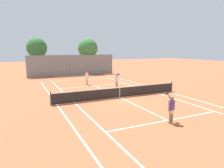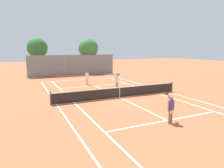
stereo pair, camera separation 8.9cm
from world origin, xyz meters
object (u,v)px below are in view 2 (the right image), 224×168
player_far_left (87,77)px  tree_behind_left (37,48)px  player_far_right (117,80)px  loose_tennis_ball_1 (75,109)px  player_near_side (171,108)px  loose_tennis_ball_3 (175,108)px  tennis_net (120,92)px  tree_behind_right (88,49)px  loose_tennis_ball_2 (198,110)px

player_far_left → tree_behind_left: (-4.53, 11.88, 3.48)m
player_far_right → loose_tennis_ball_1: (-6.16, -5.67, -0.89)m
player_near_side → loose_tennis_ball_3: (2.33, 2.12, -0.89)m
tennis_net → player_near_side: 6.86m
player_far_right → loose_tennis_ball_1: player_far_right is taller
player_near_side → tree_behind_left: (-4.98, 26.12, 3.48)m
tree_behind_right → player_near_side: bearing=-97.4°
tree_behind_left → loose_tennis_ball_3: bearing=-73.1°
player_near_side → tree_behind_right: (3.24, 25.02, 3.39)m
player_near_side → loose_tennis_ball_2: (3.51, 1.14, -0.89)m
loose_tennis_ball_2 → tree_behind_right: (-0.27, 23.87, 4.28)m
player_far_right → tree_behind_left: (-6.81, 15.40, 3.48)m
loose_tennis_ball_1 → tree_behind_right: 21.78m
player_near_side → player_far_right: bearing=80.3°
tree_behind_right → loose_tennis_ball_1: bearing=-110.8°
loose_tennis_ball_1 → loose_tennis_ball_3: size_ratio=1.00×
tennis_net → player_far_left: 7.44m
player_far_right → tree_behind_left: size_ratio=0.29×
player_far_left → tennis_net: bearing=-85.0°
player_far_left → tree_behind_right: (3.69, 10.77, 3.39)m
loose_tennis_ball_3 → tree_behind_right: (0.91, 22.90, 4.28)m
tennis_net → player_near_side: size_ratio=6.76×
loose_tennis_ball_2 → tree_behind_right: size_ratio=0.01×
tennis_net → player_far_left: player_far_left is taller
player_far_right → loose_tennis_ball_1: size_ratio=26.88×
player_far_right → loose_tennis_ball_3: player_far_right is taller
loose_tennis_ball_2 → loose_tennis_ball_3: size_ratio=1.00×
tennis_net → loose_tennis_ball_1: bearing=-158.3°
tennis_net → player_far_left: (-0.64, 7.40, 0.42)m
loose_tennis_ball_1 → loose_tennis_ball_2: same height
loose_tennis_ball_3 → loose_tennis_ball_1: bearing=156.3°
player_near_side → loose_tennis_ball_3: size_ratio=26.88×
player_far_left → player_far_right: same height
player_near_side → tree_behind_left: tree_behind_left is taller
player_far_left → loose_tennis_ball_2: (3.97, -13.10, -0.89)m
loose_tennis_ball_2 → loose_tennis_ball_1: bearing=153.6°
player_far_right → player_near_side: bearing=-99.7°
loose_tennis_ball_1 → loose_tennis_ball_2: 8.76m
player_near_side → tree_behind_right: bearing=82.6°
tree_behind_right → loose_tennis_ball_2: bearing=-89.3°
player_near_side → tree_behind_left: size_ratio=0.29×
loose_tennis_ball_1 → tree_behind_left: tree_behind_left is taller
loose_tennis_ball_1 → loose_tennis_ball_3: 7.28m
loose_tennis_ball_3 → loose_tennis_ball_2: bearing=-39.5°
tennis_net → loose_tennis_ball_3: tennis_net is taller
tennis_net → loose_tennis_ball_2: size_ratio=181.82×
player_far_left → tree_behind_left: 13.18m
tennis_net → loose_tennis_ball_1: (-4.52, -1.80, -0.48)m
player_far_left → tree_behind_left: tree_behind_left is taller
loose_tennis_ball_2 → loose_tennis_ball_3: bearing=140.5°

